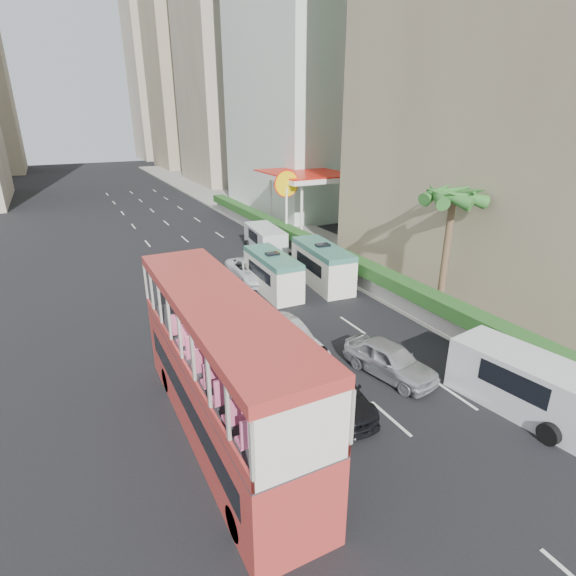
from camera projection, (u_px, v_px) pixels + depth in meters
ground_plane at (366, 388)px, 18.09m from camera, size 200.00×200.00×0.00m
double_decker_bus at (221, 370)px, 14.61m from camera, size 2.50×11.00×5.06m
car_silver_lane_a at (285, 355)px, 20.55m from camera, size 2.27×5.00×1.59m
car_silver_lane_b at (388, 375)px, 19.00m from camera, size 2.52×4.48×1.44m
car_black at (333, 405)px, 17.03m from camera, size 2.17×4.62×1.30m
van_asset at (251, 280)px, 29.81m from camera, size 2.30×4.87×1.34m
minibus_near at (273, 273)px, 27.50m from camera, size 1.96×5.37×2.35m
minibus_far at (322, 265)px, 28.67m from camera, size 2.47×5.87×2.53m
panel_van_near at (526, 384)px, 16.47m from camera, size 2.87×5.54×2.12m
panel_van_far at (265, 240)px, 35.41m from camera, size 2.51×5.17×1.99m
sidewalk at (285, 229)px, 42.61m from camera, size 6.00×120.00×0.18m
kerb_wall at (320, 258)px, 32.09m from camera, size 0.30×44.00×1.00m
hedge at (320, 246)px, 31.78m from camera, size 1.10×44.00×0.70m
palm_tree at (446, 255)px, 23.50m from camera, size 0.36×0.36×6.40m
shell_station at (305, 203)px, 40.41m from camera, size 6.50×8.00×5.50m
tower_mid at (237, 4)px, 64.73m from camera, size 16.00×16.00×50.00m
tower_far_a at (187, 47)px, 85.27m from camera, size 14.00×14.00×44.00m
tower_far_b at (162, 69)px, 104.22m from camera, size 14.00×14.00×40.00m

